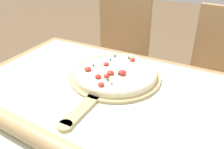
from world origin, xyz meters
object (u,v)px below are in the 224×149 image
object	(u,v)px
pizza_peel	(113,78)
chair_left	(118,53)
pizza	(115,72)
rolling_pin	(29,133)
chair_right	(218,74)

from	to	relation	value
pizza_peel	chair_left	bearing A→B (deg)	114.31
pizza	chair_left	distance (m)	0.73
rolling_pin	chair_left	size ratio (longest dim) A/B	0.51
pizza_peel	chair_right	world-z (taller)	chair_right
pizza	chair_left	bearing A→B (deg)	114.92
chair_left	rolling_pin	bearing A→B (deg)	-76.76
pizza_peel	pizza	xyz separation A→B (m)	(-0.00, 0.02, 0.02)
rolling_pin	chair_right	xyz separation A→B (m)	(0.43, 1.06, -0.23)
pizza_peel	chair_right	xyz separation A→B (m)	(0.38, 0.65, -0.20)
rolling_pin	pizza	bearing A→B (deg)	83.04
chair_right	rolling_pin	bearing A→B (deg)	-106.72
chair_left	pizza_peel	bearing A→B (deg)	-65.18
rolling_pin	chair_left	distance (m)	1.11
chair_right	chair_left	bearing A→B (deg)	-174.60
rolling_pin	pizza_peel	bearing A→B (deg)	82.69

